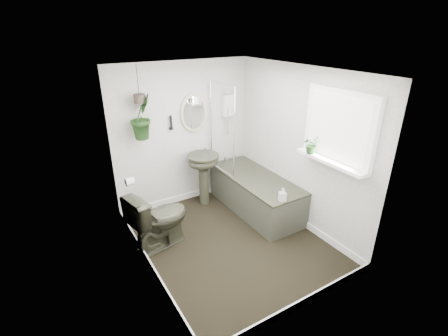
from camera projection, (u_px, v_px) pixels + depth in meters
floor at (230, 241)px, 4.55m from camera, size 2.30×2.80×0.02m
ceiling at (231, 70)px, 3.62m from camera, size 2.30×2.80×0.02m
wall_back at (183, 135)px, 5.19m from camera, size 2.30×0.02×2.30m
wall_front at (312, 217)px, 2.98m from camera, size 2.30×0.02×2.30m
wall_left at (140, 187)px, 3.54m from camera, size 0.02×2.80×2.30m
wall_right at (299, 148)px, 4.63m from camera, size 0.02×2.80×2.30m
skirting at (230, 237)px, 4.53m from camera, size 2.30×2.80×0.10m
bathtub at (255, 193)px, 5.20m from camera, size 0.72×1.72×0.58m
bath_screen at (222, 129)px, 5.03m from camera, size 0.04×0.72×1.40m
shower_box at (228, 105)px, 5.35m from camera, size 0.20×0.10×0.35m
oval_mirror at (194, 113)px, 5.10m from camera, size 0.46×0.03×0.62m
wall_sconce at (171, 123)px, 4.95m from camera, size 0.04×0.04×0.22m
toilet_roll_holder at (130, 182)px, 4.21m from camera, size 0.11×0.11×0.11m
window_recess at (339, 127)px, 3.85m from camera, size 0.08×1.00×0.90m
window_sill at (331, 161)px, 3.99m from camera, size 0.18×1.00×0.04m
window_blinds at (337, 128)px, 3.83m from camera, size 0.01×0.86×0.76m
toilet at (159, 218)px, 4.30m from camera, size 0.89×0.63×0.82m
pedestal_sink at (204, 180)px, 5.32m from camera, size 0.57×0.51×0.88m
sill_plant at (311, 144)px, 4.14m from camera, size 0.27×0.25×0.23m
hanging_plant at (141, 117)px, 4.54m from camera, size 0.45×0.44×0.63m
soap_bottle at (283, 195)px, 4.36m from camera, size 0.10×0.10×0.19m
hanging_pot at (140, 99)px, 4.44m from camera, size 0.16×0.16×0.12m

